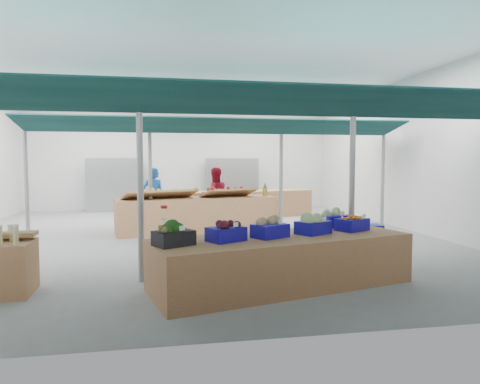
% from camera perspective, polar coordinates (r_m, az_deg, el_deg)
% --- Properties ---
extents(floor, '(13.00, 13.00, 0.00)m').
position_cam_1_polar(floor, '(10.97, -6.61, -5.87)').
color(floor, slate).
rests_on(floor, ground).
extents(hall, '(13.00, 13.00, 13.00)m').
position_cam_1_polar(hall, '(12.27, -7.10, 7.57)').
color(hall, silver).
rests_on(hall, ground).
extents(pole_grid, '(10.00, 4.60, 3.00)m').
position_cam_1_polar(pole_grid, '(9.14, -1.35, 3.60)').
color(pole_grid, gray).
rests_on(pole_grid, floor).
extents(awnings, '(9.50, 7.08, 0.30)m').
position_cam_1_polar(awnings, '(9.19, -1.36, 9.65)').
color(awnings, '#0B2B30').
rests_on(awnings, pole_grid).
extents(back_shelving_left, '(2.00, 0.50, 2.00)m').
position_cam_1_polar(back_shelving_left, '(16.92, -16.32, 0.87)').
color(back_shelving_left, '#B23F33').
rests_on(back_shelving_left, floor).
extents(back_shelving_right, '(2.00, 0.50, 2.00)m').
position_cam_1_polar(back_shelving_right, '(17.02, -1.08, 1.05)').
color(back_shelving_right, '#B23F33').
rests_on(back_shelving_right, floor).
extents(veg_counter, '(4.12, 2.26, 0.76)m').
position_cam_1_polar(veg_counter, '(6.57, 5.69, -9.17)').
color(veg_counter, '#8B5F3C').
rests_on(veg_counter, floor).
extents(fruit_counter, '(4.40, 1.75, 0.92)m').
position_cam_1_polar(fruit_counter, '(11.63, -5.69, -3.01)').
color(fruit_counter, '#8B5F3C').
rests_on(fruit_counter, floor).
extents(far_counter, '(5.10, 1.96, 0.90)m').
position_cam_1_polar(far_counter, '(14.57, 0.06, -1.61)').
color(far_counter, '#8B5F3C').
rests_on(far_counter, floor).
extents(crate_stack, '(0.54, 0.40, 0.63)m').
position_cam_1_polar(crate_stack, '(9.00, 16.68, -6.16)').
color(crate_stack, '#130D90').
rests_on(crate_stack, floor).
extents(vendor_left, '(0.69, 0.51, 1.72)m').
position_cam_1_polar(vendor_left, '(12.66, -11.50, -0.69)').
color(vendor_left, blue).
rests_on(vendor_left, floor).
extents(vendor_right, '(0.93, 0.78, 1.72)m').
position_cam_1_polar(vendor_right, '(12.74, -3.38, -0.59)').
color(vendor_right, maroon).
rests_on(vendor_right, floor).
extents(crate_broccoli, '(0.61, 0.55, 0.35)m').
position_cam_1_polar(crate_broccoli, '(5.81, -8.84, -5.51)').
color(crate_broccoli, black).
rests_on(crate_broccoli, veg_counter).
extents(crate_beets, '(0.61, 0.55, 0.29)m').
position_cam_1_polar(crate_beets, '(6.06, -1.87, -5.31)').
color(crate_beets, '#130D90').
rests_on(crate_beets, veg_counter).
extents(crate_celeriac, '(0.61, 0.55, 0.31)m').
position_cam_1_polar(crate_celeriac, '(6.36, 4.03, -4.77)').
color(crate_celeriac, '#130D90').
rests_on(crate_celeriac, veg_counter).
extents(crate_cabbage, '(0.61, 0.55, 0.35)m').
position_cam_1_polar(crate_cabbage, '(6.76, 9.71, -4.19)').
color(crate_cabbage, '#130D90').
rests_on(crate_cabbage, veg_counter).
extents(crate_carrots, '(0.61, 0.55, 0.29)m').
position_cam_1_polar(crate_carrots, '(7.22, 14.72, -4.12)').
color(crate_carrots, '#130D90').
rests_on(crate_carrots, veg_counter).
extents(sparrow, '(0.12, 0.09, 0.11)m').
position_cam_1_polar(sparrow, '(5.62, -10.19, -4.92)').
color(sparrow, brown).
rests_on(sparrow, crate_broccoli).
extents(pole_ribbon, '(0.12, 0.12, 0.28)m').
position_cam_1_polar(pole_ribbon, '(7.52, -10.10, -2.14)').
color(pole_ribbon, red).
rests_on(pole_ribbon, pole_grid).
extents(apple_heap_yellow, '(2.02, 1.31, 0.27)m').
position_cam_1_polar(apple_heap_yellow, '(11.26, -10.62, -0.09)').
color(apple_heap_yellow, '#997247').
rests_on(apple_heap_yellow, fruit_counter).
extents(apple_heap_red, '(1.65, 1.17, 0.27)m').
position_cam_1_polar(apple_heap_red, '(11.72, -1.47, 0.13)').
color(apple_heap_red, '#997247').
rests_on(apple_heap_red, fruit_counter).
extents(pineapple, '(0.14, 0.14, 0.39)m').
position_cam_1_polar(pineapple, '(12.10, 3.35, 0.32)').
color(pineapple, '#8C6019').
rests_on(pineapple, fruit_counter).
extents(crate_extra, '(0.59, 0.49, 0.32)m').
position_cam_1_polar(crate_extra, '(7.59, 12.37, -3.41)').
color(crate_extra, '#130D90').
rests_on(crate_extra, veg_counter).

